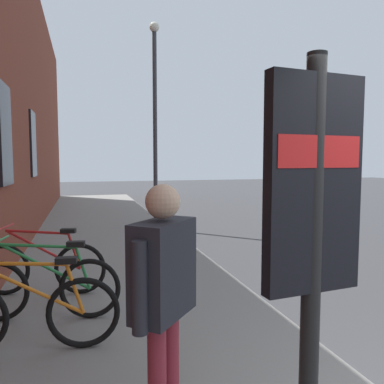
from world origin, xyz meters
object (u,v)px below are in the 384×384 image
bicycle_by_door (43,267)px  street_lamp (155,108)px  bicycle_far_end (28,313)px  bicycle_end_of_row (45,287)px  transit_info_sign (313,214)px  pedestrian_by_facade (163,285)px

bicycle_by_door → street_lamp: 6.52m
bicycle_far_end → street_lamp: 7.91m
bicycle_far_end → street_lamp: bearing=-20.4°
bicycle_by_door → street_lamp: (5.19, -2.58, 2.97)m
bicycle_end_of_row → transit_info_sign: transit_info_sign is taller
bicycle_by_door → pedestrian_by_facade: bearing=-161.3°
bicycle_end_of_row → street_lamp: bearing=-22.0°
bicycle_by_door → pedestrian_by_facade: size_ratio=1.01×
bicycle_far_end → pedestrian_by_facade: 1.92m
bicycle_end_of_row → pedestrian_by_facade: pedestrian_by_facade is taller
pedestrian_by_facade → street_lamp: 8.79m
bicycle_end_of_row → street_lamp: size_ratio=0.30×
transit_info_sign → street_lamp: size_ratio=0.42×
bicycle_far_end → bicycle_by_door: size_ratio=1.02×
bicycle_far_end → pedestrian_by_facade: bearing=-145.0°
transit_info_sign → bicycle_end_of_row: bearing=28.1°
street_lamp → transit_info_sign: bearing=174.4°
bicycle_far_end → bicycle_end_of_row: (0.76, -0.08, -0.00)m
pedestrian_by_facade → bicycle_by_door: bearing=18.7°
pedestrian_by_facade → bicycle_end_of_row: bearing=23.0°
bicycle_far_end → bicycle_by_door: same height
pedestrian_by_facade → street_lamp: (8.34, -1.52, 2.31)m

